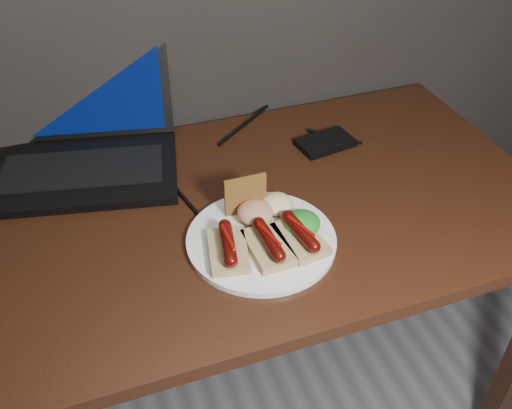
{
  "coord_description": "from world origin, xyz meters",
  "views": [
    {
      "loc": [
        -0.23,
        0.51,
        1.49
      ],
      "look_at": [
        0.05,
        1.29,
        0.82
      ],
      "focal_mm": 40.0,
      "sensor_mm": 36.0,
      "label": 1
    }
  ],
  "objects": [
    {
      "name": "salsa_mound",
      "position": [
        0.06,
        1.32,
        0.78
      ],
      "size": [
        0.07,
        0.07,
        0.04
      ],
      "primitive_type": "ellipsoid",
      "color": "#9D210F",
      "rests_on": "plate"
    },
    {
      "name": "bread_sausage_right",
      "position": [
        0.12,
        1.23,
        0.78
      ],
      "size": [
        0.08,
        0.12,
        0.04
      ],
      "color": "tan",
      "rests_on": "plate"
    },
    {
      "name": "desk_cables",
      "position": [
        -0.03,
        1.52,
        0.75
      ],
      "size": [
        0.96,
        0.45,
        0.01
      ],
      "color": "black",
      "rests_on": "desk"
    },
    {
      "name": "hard_drive",
      "position": [
        0.31,
        1.53,
        0.76
      ],
      "size": [
        0.14,
        0.1,
        0.02
      ],
      "primitive_type": "cube",
      "rotation": [
        0.0,
        0.0,
        0.15
      ],
      "color": "black",
      "rests_on": "desk"
    },
    {
      "name": "crispbread",
      "position": [
        0.05,
        1.35,
        0.8
      ],
      "size": [
        0.09,
        0.01,
        0.08
      ],
      "primitive_type": "cube",
      "color": "olive",
      "rests_on": "plate"
    },
    {
      "name": "bread_sausage_left",
      "position": [
        -0.02,
        1.24,
        0.78
      ],
      "size": [
        0.09,
        0.13,
        0.04
      ],
      "color": "tan",
      "rests_on": "plate"
    },
    {
      "name": "coleslaw_mound",
      "position": [
        0.11,
        1.33,
        0.78
      ],
      "size": [
        0.06,
        0.06,
        0.04
      ],
      "primitive_type": "ellipsoid",
      "color": "silver",
      "rests_on": "plate"
    },
    {
      "name": "bread_sausage_center",
      "position": [
        0.05,
        1.23,
        0.78
      ],
      "size": [
        0.07,
        0.12,
        0.04
      ],
      "color": "tan",
      "rests_on": "plate"
    },
    {
      "name": "plate",
      "position": [
        0.05,
        1.26,
        0.76
      ],
      "size": [
        0.37,
        0.37,
        0.01
      ],
      "primitive_type": "cylinder",
      "rotation": [
        0.0,
        0.0,
        -0.38
      ],
      "color": "white",
      "rests_on": "desk"
    },
    {
      "name": "laptop",
      "position": [
        -0.23,
        1.66,
        0.8
      ],
      "size": [
        0.47,
        0.43,
        0.25
      ],
      "color": "black",
      "rests_on": "desk"
    },
    {
      "name": "desk",
      "position": [
        0.0,
        1.38,
        0.66
      ],
      "size": [
        1.4,
        0.7,
        0.75
      ],
      "color": "#371B0D",
      "rests_on": "ground"
    },
    {
      "name": "salad_greens",
      "position": [
        0.13,
        1.26,
        0.78
      ],
      "size": [
        0.07,
        0.07,
        0.04
      ],
      "primitive_type": "ellipsoid",
      "color": "#195511",
      "rests_on": "plate"
    }
  ]
}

